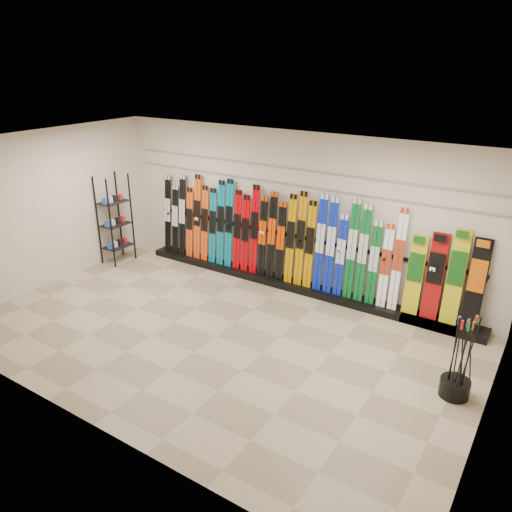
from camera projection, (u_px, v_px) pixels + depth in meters
The scene contains 13 objects.
floor at pixel (216, 336), 8.11m from camera, with size 8.00×8.00×0.00m, color gray.
back_wall at pixel (293, 210), 9.49m from camera, with size 8.00×8.00×0.00m, color beige.
left_wall at pixel (47, 209), 9.56m from camera, with size 5.00×5.00×0.00m, color beige.
right_wall at pixel (499, 322), 5.53m from camera, with size 5.00×5.00×0.00m, color beige.
ceiling at pixel (210, 151), 6.99m from camera, with size 8.00×8.00×0.00m, color silver.
ski_rack_base at pixel (296, 286), 9.75m from camera, with size 8.00×0.40×0.12m, color black.
skis at pixel (268, 235), 9.77m from camera, with size 5.38×0.19×1.84m.
snowboards at pixel (446, 278), 8.13m from camera, with size 1.24×0.25×1.60m.
accessory_rack at pixel (115, 219), 10.73m from camera, with size 0.40×0.60×1.93m, color black.
pole_bin at pixel (454, 388), 6.66m from camera, with size 0.39×0.39×0.25m, color black.
ski_poles at pixel (461, 359), 6.43m from camera, with size 0.29×0.37×1.18m.
slatwall_rail_0 at pixel (293, 185), 9.29m from camera, with size 7.60×0.02×0.03m, color gray.
slatwall_rail_1 at pixel (294, 169), 9.18m from camera, with size 7.60×0.02×0.03m, color gray.
Camera 1 is at (4.37, -5.55, 4.25)m, focal length 35.00 mm.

